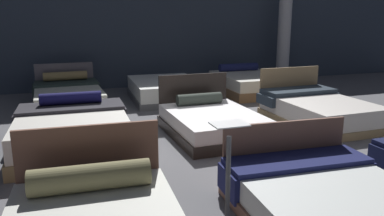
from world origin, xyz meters
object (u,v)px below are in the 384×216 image
at_px(bed_1, 331,204).
at_px(bed_5, 318,110).
at_px(bed_4, 212,122).
at_px(bed_3, 73,132).
at_px(price_sign, 227,203).
at_px(bed_8, 249,84).
at_px(support_pillar, 285,24).
at_px(bed_7, 165,90).
at_px(bed_6, 68,95).

height_order(bed_1, bed_5, bed_5).
height_order(bed_1, bed_4, bed_4).
relative_size(bed_3, bed_5, 0.92).
xyz_separation_m(bed_4, price_sign, (-1.11, -3.10, 0.23)).
bearing_deg(bed_5, bed_4, -179.89).
bearing_deg(price_sign, bed_3, 110.37).
bearing_deg(bed_4, price_sign, -111.04).
bearing_deg(bed_3, bed_8, 35.55).
relative_size(bed_4, support_pillar, 0.56).
relative_size(bed_1, support_pillar, 0.59).
distance_m(bed_7, bed_8, 2.25).
relative_size(bed_7, bed_8, 1.07).
bearing_deg(bed_8, bed_3, -145.52).
relative_size(bed_5, bed_6, 0.96).
distance_m(bed_7, price_sign, 6.19).
height_order(bed_3, bed_4, bed_4).
relative_size(bed_3, bed_6, 0.89).
distance_m(bed_5, bed_7, 3.65).
xyz_separation_m(bed_4, bed_5, (2.15, 0.04, 0.03)).
bearing_deg(bed_1, price_sign, -172.18).
distance_m(bed_3, bed_7, 3.77).
distance_m(bed_1, bed_8, 6.39).
distance_m(bed_1, price_sign, 1.15).
height_order(bed_4, bed_8, bed_4).
distance_m(bed_1, bed_3, 3.72).
bearing_deg(price_sign, bed_8, 61.10).
bearing_deg(price_sign, bed_6, 100.39).
height_order(bed_3, bed_5, bed_5).
distance_m(bed_1, bed_5, 3.73).
bearing_deg(support_pillar, bed_6, -169.63).
relative_size(bed_4, bed_7, 0.89).
distance_m(bed_1, support_pillar, 8.40).
xyz_separation_m(bed_1, bed_3, (-2.25, 2.96, 0.07)).
bearing_deg(support_pillar, bed_1, -118.83).
relative_size(bed_4, bed_8, 0.95).
bearing_deg(bed_6, bed_5, -37.14).
bearing_deg(price_sign, bed_5, 43.93).
bearing_deg(support_pillar, bed_8, -144.48).
distance_m(bed_5, support_pillar, 4.81).
bearing_deg(price_sign, bed_7, 79.74).
height_order(price_sign, support_pillar, support_pillar).
relative_size(bed_3, bed_7, 0.88).
xyz_separation_m(bed_7, bed_8, (2.25, -0.01, 0.03)).
bearing_deg(bed_8, bed_4, -126.54).
distance_m(bed_4, price_sign, 3.30).
xyz_separation_m(bed_1, price_sign, (-1.12, -0.09, 0.24)).
distance_m(bed_1, bed_7, 6.00).
bearing_deg(bed_7, bed_6, 179.79).
bearing_deg(bed_5, price_sign, -137.09).
xyz_separation_m(bed_1, bed_4, (-0.01, 3.01, 0.01)).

